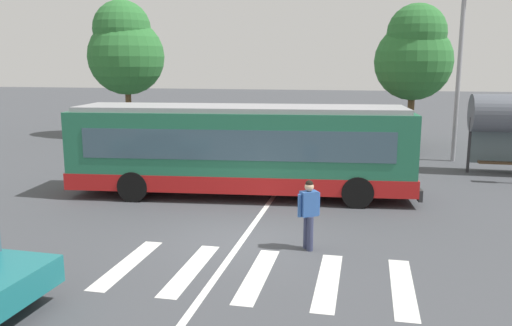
{
  "coord_description": "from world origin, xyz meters",
  "views": [
    {
      "loc": [
        2.95,
        -12.37,
        4.41
      ],
      "look_at": [
        -0.47,
        3.67,
        1.3
      ],
      "focal_mm": 36.49,
      "sensor_mm": 36.0,
      "label": 1
    }
  ],
  "objects_px": {
    "parked_car_teal": "(238,132)",
    "background_tree_right": "(414,54)",
    "parked_car_white": "(285,133)",
    "parked_car_charcoal": "(389,135)",
    "city_transit_bus": "(241,150)",
    "pedestrian_crossing_street": "(309,211)",
    "background_tree_left": "(125,49)",
    "parked_car_red": "(338,134)",
    "twin_arm_street_lamp": "(462,33)",
    "parked_car_black": "(193,130)"
  },
  "relations": [
    {
      "from": "background_tree_left",
      "to": "pedestrian_crossing_street",
      "type": "bearing_deg",
      "value": -53.56
    },
    {
      "from": "parked_car_red",
      "to": "background_tree_left",
      "type": "bearing_deg",
      "value": 170.43
    },
    {
      "from": "city_transit_bus",
      "to": "pedestrian_crossing_street",
      "type": "relative_size",
      "value": 6.81
    },
    {
      "from": "pedestrian_crossing_street",
      "to": "background_tree_right",
      "type": "relative_size",
      "value": 0.23
    },
    {
      "from": "parked_car_teal",
      "to": "parked_car_white",
      "type": "distance_m",
      "value": 2.56
    },
    {
      "from": "city_transit_bus",
      "to": "parked_car_red",
      "type": "distance_m",
      "value": 11.31
    },
    {
      "from": "city_transit_bus",
      "to": "parked_car_white",
      "type": "bearing_deg",
      "value": 91.17
    },
    {
      "from": "background_tree_right",
      "to": "parked_car_white",
      "type": "bearing_deg",
      "value": -167.33
    },
    {
      "from": "parked_car_charcoal",
      "to": "background_tree_left",
      "type": "relative_size",
      "value": 0.55
    },
    {
      "from": "parked_car_black",
      "to": "parked_car_charcoal",
      "type": "xyz_separation_m",
      "value": [
        10.72,
        0.1,
        0.0
      ]
    },
    {
      "from": "parked_car_black",
      "to": "background_tree_right",
      "type": "relative_size",
      "value": 0.61
    },
    {
      "from": "parked_car_white",
      "to": "background_tree_right",
      "type": "relative_size",
      "value": 0.6
    },
    {
      "from": "background_tree_left",
      "to": "parked_car_black",
      "type": "bearing_deg",
      "value": -24.56
    },
    {
      "from": "city_transit_bus",
      "to": "background_tree_left",
      "type": "xyz_separation_m",
      "value": [
        -10.45,
        13.18,
        3.76
      ]
    },
    {
      "from": "parked_car_charcoal",
      "to": "city_transit_bus",
      "type": "bearing_deg",
      "value": -115.63
    },
    {
      "from": "parked_car_black",
      "to": "parked_car_red",
      "type": "bearing_deg",
      "value": 0.53
    },
    {
      "from": "parked_car_red",
      "to": "background_tree_left",
      "type": "height_order",
      "value": "background_tree_left"
    },
    {
      "from": "parked_car_black",
      "to": "twin_arm_street_lamp",
      "type": "relative_size",
      "value": 0.48
    },
    {
      "from": "parked_car_teal",
      "to": "background_tree_left",
      "type": "height_order",
      "value": "background_tree_left"
    },
    {
      "from": "parked_car_white",
      "to": "parked_car_red",
      "type": "distance_m",
      "value": 2.89
    },
    {
      "from": "parked_car_white",
      "to": "pedestrian_crossing_street",
      "type": "bearing_deg",
      "value": -79.05
    },
    {
      "from": "city_transit_bus",
      "to": "parked_car_charcoal",
      "type": "distance_m",
      "value": 12.22
    },
    {
      "from": "parked_car_charcoal",
      "to": "background_tree_right",
      "type": "distance_m",
      "value": 4.64
    },
    {
      "from": "parked_car_red",
      "to": "pedestrian_crossing_street",
      "type": "bearing_deg",
      "value": -89.38
    },
    {
      "from": "background_tree_left",
      "to": "background_tree_right",
      "type": "bearing_deg",
      "value": -2.23
    },
    {
      "from": "city_transit_bus",
      "to": "parked_car_white",
      "type": "height_order",
      "value": "city_transit_bus"
    },
    {
      "from": "city_transit_bus",
      "to": "twin_arm_street_lamp",
      "type": "xyz_separation_m",
      "value": [
        8.11,
        8.34,
        4.2
      ]
    },
    {
      "from": "parked_car_white",
      "to": "twin_arm_street_lamp",
      "type": "distance_m",
      "value": 10.09
    },
    {
      "from": "parked_car_teal",
      "to": "background_tree_right",
      "type": "bearing_deg",
      "value": 11.88
    },
    {
      "from": "city_transit_bus",
      "to": "parked_car_charcoal",
      "type": "bearing_deg",
      "value": 64.37
    },
    {
      "from": "parked_car_black",
      "to": "background_tree_left",
      "type": "xyz_separation_m",
      "value": [
        -5.0,
        2.29,
        4.59
      ]
    },
    {
      "from": "parked_car_charcoal",
      "to": "background_tree_left",
      "type": "distance_m",
      "value": 16.52
    },
    {
      "from": "parked_car_red",
      "to": "parked_car_charcoal",
      "type": "bearing_deg",
      "value": 0.66
    },
    {
      "from": "background_tree_right",
      "to": "pedestrian_crossing_street",
      "type": "bearing_deg",
      "value": -101.82
    },
    {
      "from": "background_tree_left",
      "to": "background_tree_right",
      "type": "height_order",
      "value": "background_tree_left"
    },
    {
      "from": "twin_arm_street_lamp",
      "to": "parked_car_black",
      "type": "bearing_deg",
      "value": 169.36
    },
    {
      "from": "parked_car_charcoal",
      "to": "background_tree_right",
      "type": "height_order",
      "value": "background_tree_right"
    },
    {
      "from": "parked_car_teal",
      "to": "twin_arm_street_lamp",
      "type": "height_order",
      "value": "twin_arm_street_lamp"
    },
    {
      "from": "pedestrian_crossing_street",
      "to": "parked_car_charcoal",
      "type": "bearing_deg",
      "value": 81.24
    },
    {
      "from": "city_transit_bus",
      "to": "parked_car_black",
      "type": "xyz_separation_m",
      "value": [
        -5.44,
        10.89,
        -0.82
      ]
    },
    {
      "from": "parked_car_red",
      "to": "background_tree_right",
      "type": "bearing_deg",
      "value": 22.25
    },
    {
      "from": "parked_car_white",
      "to": "parked_car_charcoal",
      "type": "xyz_separation_m",
      "value": [
        5.5,
        -0.02,
        0.0
      ]
    },
    {
      "from": "twin_arm_street_lamp",
      "to": "pedestrian_crossing_street",
      "type": "bearing_deg",
      "value": -111.82
    },
    {
      "from": "city_transit_bus",
      "to": "parked_car_teal",
      "type": "xyz_separation_m",
      "value": [
        -2.74,
        10.58,
        -0.82
      ]
    },
    {
      "from": "parked_car_charcoal",
      "to": "twin_arm_street_lamp",
      "type": "relative_size",
      "value": 0.48
    },
    {
      "from": "parked_car_charcoal",
      "to": "parked_car_red",
      "type": "bearing_deg",
      "value": -179.34
    },
    {
      "from": "city_transit_bus",
      "to": "parked_car_red",
      "type": "bearing_deg",
      "value": 76.32
    },
    {
      "from": "parked_car_black",
      "to": "parked_car_red",
      "type": "distance_m",
      "value": 8.11
    },
    {
      "from": "parked_car_teal",
      "to": "parked_car_red",
      "type": "distance_m",
      "value": 5.43
    },
    {
      "from": "city_transit_bus",
      "to": "twin_arm_street_lamp",
      "type": "relative_size",
      "value": 1.22
    }
  ]
}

